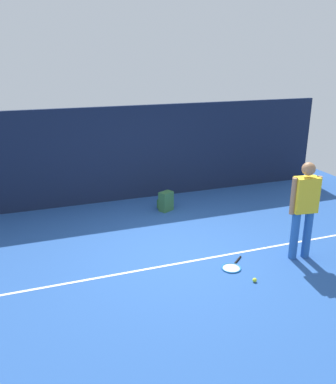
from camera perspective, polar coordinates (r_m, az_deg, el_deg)
name	(u,v)px	position (r m, az deg, el deg)	size (l,w,h in m)	color
ground_plane	(176,252)	(7.23, 1.08, -8.50)	(12.00, 12.00, 0.00)	#234C93
back_fence	(131,154)	(9.54, -5.31, 5.47)	(10.00, 0.10, 2.23)	#141E38
court_line	(184,262)	(6.89, 2.31, -9.96)	(9.00, 0.05, 0.00)	white
tennis_player	(304,205)	(7.03, 18.81, -1.77)	(0.53, 0.27, 1.70)	#2659A5
tennis_racket	(232,267)	(6.80, 9.07, -10.52)	(0.58, 0.54, 0.03)	black
backpack	(166,202)	(8.98, -0.36, -1.36)	(0.36, 0.37, 0.44)	#2D6038
tennis_ball_near_player	(255,280)	(6.48, 12.21, -12.13)	(0.07, 0.07, 0.07)	#CCE033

